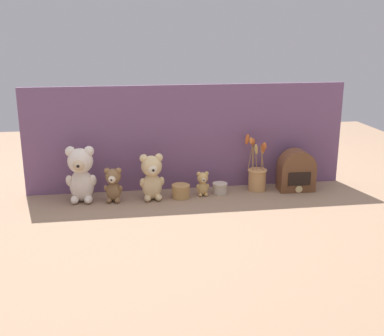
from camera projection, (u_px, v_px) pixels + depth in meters
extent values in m
plane|color=#8E7056|center=(193.00, 197.00, 2.68)|extent=(4.00, 4.00, 0.00)
cube|color=#704C70|center=(188.00, 138.00, 2.75)|extent=(1.84, 0.02, 0.60)
ellipsoid|color=beige|center=(82.00, 185.00, 2.59)|extent=(0.14, 0.12, 0.18)
sphere|color=beige|center=(80.00, 161.00, 2.55)|extent=(0.14, 0.14, 0.14)
sphere|color=#D1B289|center=(79.00, 165.00, 2.51)|extent=(0.07, 0.07, 0.07)
sphere|color=black|center=(78.00, 166.00, 2.48)|extent=(0.02, 0.02, 0.02)
sphere|color=beige|center=(89.00, 151.00, 2.54)|extent=(0.05, 0.05, 0.05)
sphere|color=beige|center=(70.00, 151.00, 2.53)|extent=(0.05, 0.05, 0.05)
ellipsoid|color=beige|center=(93.00, 180.00, 2.58)|extent=(0.04, 0.06, 0.08)
ellipsoid|color=beige|center=(70.00, 181.00, 2.57)|extent=(0.04, 0.06, 0.08)
ellipsoid|color=beige|center=(88.00, 199.00, 2.58)|extent=(0.05, 0.07, 0.04)
ellipsoid|color=beige|center=(75.00, 200.00, 2.57)|extent=(0.05, 0.07, 0.04)
ellipsoid|color=#DBBC84|center=(152.00, 186.00, 2.63)|extent=(0.11, 0.10, 0.15)
sphere|color=#DBBC84|center=(151.00, 166.00, 2.59)|extent=(0.11, 0.11, 0.11)
sphere|color=beige|center=(153.00, 169.00, 2.56)|extent=(0.05, 0.05, 0.05)
sphere|color=black|center=(153.00, 170.00, 2.53)|extent=(0.02, 0.02, 0.02)
sphere|color=#DBBC84|center=(159.00, 158.00, 2.59)|extent=(0.05, 0.05, 0.05)
sphere|color=#DBBC84|center=(144.00, 158.00, 2.57)|extent=(0.05, 0.05, 0.05)
ellipsoid|color=#DBBC84|center=(161.00, 181.00, 2.62)|extent=(0.04, 0.05, 0.07)
ellipsoid|color=#DBBC84|center=(143.00, 183.00, 2.60)|extent=(0.04, 0.05, 0.07)
ellipsoid|color=#DBBC84|center=(158.00, 197.00, 2.62)|extent=(0.04, 0.06, 0.04)
ellipsoid|color=#DBBC84|center=(148.00, 198.00, 2.60)|extent=(0.04, 0.06, 0.04)
ellipsoid|color=olive|center=(114.00, 192.00, 2.60)|extent=(0.09, 0.08, 0.11)
sphere|color=olive|center=(113.00, 177.00, 2.57)|extent=(0.08, 0.08, 0.08)
sphere|color=beige|center=(112.00, 179.00, 2.54)|extent=(0.04, 0.04, 0.04)
sphere|color=black|center=(111.00, 180.00, 2.53)|extent=(0.01, 0.01, 0.01)
sphere|color=olive|center=(118.00, 171.00, 2.56)|extent=(0.03, 0.03, 0.03)
sphere|color=olive|center=(107.00, 171.00, 2.56)|extent=(0.03, 0.03, 0.03)
ellipsoid|color=olive|center=(120.00, 189.00, 2.58)|extent=(0.03, 0.04, 0.05)
ellipsoid|color=olive|center=(106.00, 189.00, 2.59)|extent=(0.03, 0.04, 0.05)
ellipsoid|color=olive|center=(117.00, 200.00, 2.58)|extent=(0.03, 0.05, 0.03)
ellipsoid|color=olive|center=(109.00, 200.00, 2.58)|extent=(0.03, 0.05, 0.03)
ellipsoid|color=tan|center=(203.00, 188.00, 2.69)|extent=(0.06, 0.05, 0.08)
sphere|color=tan|center=(203.00, 178.00, 2.68)|extent=(0.06, 0.06, 0.06)
sphere|color=beige|center=(203.00, 180.00, 2.66)|extent=(0.03, 0.03, 0.03)
sphere|color=black|center=(204.00, 180.00, 2.64)|extent=(0.01, 0.01, 0.01)
sphere|color=tan|center=(207.00, 173.00, 2.67)|extent=(0.02, 0.02, 0.02)
sphere|color=tan|center=(199.00, 174.00, 2.67)|extent=(0.02, 0.02, 0.02)
ellipsoid|color=tan|center=(208.00, 186.00, 2.69)|extent=(0.02, 0.03, 0.04)
ellipsoid|color=tan|center=(198.00, 187.00, 2.68)|extent=(0.02, 0.03, 0.04)
ellipsoid|color=tan|center=(206.00, 194.00, 2.69)|extent=(0.02, 0.03, 0.02)
ellipsoid|color=tan|center=(200.00, 195.00, 2.68)|extent=(0.02, 0.03, 0.02)
cylinder|color=tan|center=(257.00, 180.00, 2.78)|extent=(0.10, 0.10, 0.12)
torus|color=tan|center=(257.00, 170.00, 2.76)|extent=(0.11, 0.11, 0.01)
cylinder|color=#9E7542|center=(251.00, 154.00, 2.76)|extent=(0.04, 0.04, 0.17)
ellipsoid|color=#C65B28|center=(247.00, 139.00, 2.75)|extent=(0.05, 0.05, 0.07)
cylinder|color=#9E7542|center=(256.00, 160.00, 2.72)|extent=(0.02, 0.01, 0.13)
ellipsoid|color=tan|center=(256.00, 149.00, 2.70)|extent=(0.03, 0.03, 0.06)
cylinder|color=#9E7542|center=(253.00, 155.00, 2.73)|extent=(0.01, 0.03, 0.17)
ellipsoid|color=orange|center=(251.00, 141.00, 2.70)|extent=(0.02, 0.02, 0.04)
cylinder|color=#9E7542|center=(262.00, 158.00, 2.71)|extent=(0.03, 0.02, 0.15)
ellipsoid|color=#C65B28|center=(265.00, 146.00, 2.68)|extent=(0.04, 0.03, 0.04)
cylinder|color=#9E7542|center=(262.00, 159.00, 2.75)|extent=(0.01, 0.01, 0.12)
ellipsoid|color=gold|center=(263.00, 149.00, 2.74)|extent=(0.03, 0.03, 0.06)
cylinder|color=#9E7542|center=(262.00, 159.00, 2.75)|extent=(0.00, 0.01, 0.13)
ellipsoid|color=#C65B28|center=(263.00, 148.00, 2.73)|extent=(0.03, 0.03, 0.06)
cylinder|color=#9E7542|center=(253.00, 156.00, 2.74)|extent=(0.01, 0.02, 0.16)
ellipsoid|color=#C65B28|center=(253.00, 142.00, 2.72)|extent=(0.03, 0.03, 0.04)
cube|color=brown|center=(296.00, 179.00, 2.78)|extent=(0.21, 0.12, 0.14)
cylinder|color=brown|center=(296.00, 167.00, 2.76)|extent=(0.21, 0.12, 0.20)
cube|color=black|center=(299.00, 179.00, 2.71)|extent=(0.13, 0.01, 0.08)
cylinder|color=#D6BC7A|center=(299.00, 189.00, 2.73)|extent=(0.04, 0.01, 0.04)
cylinder|color=tan|center=(181.00, 192.00, 2.66)|extent=(0.10, 0.10, 0.06)
cylinder|color=tan|center=(181.00, 186.00, 2.65)|extent=(0.10, 0.10, 0.01)
cylinder|color=beige|center=(220.00, 189.00, 2.73)|extent=(0.08, 0.08, 0.05)
cylinder|color=beige|center=(220.00, 184.00, 2.72)|extent=(0.08, 0.08, 0.01)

